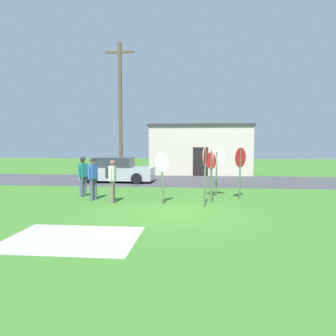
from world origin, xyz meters
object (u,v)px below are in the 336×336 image
stop_sign_rear_right (211,167)px  person_in_blue (83,174)px  stop_sign_center_cluster (205,167)px  person_with_sunhat (112,178)px  stop_sign_low_front (211,167)px  person_on_left (93,176)px  stop_sign_rear_left (162,169)px  utility_pole (120,109)px  stop_sign_nearest (240,163)px  parked_car_on_street (117,171)px  stop_sign_leaning_left (217,165)px

stop_sign_rear_right → person_in_blue: bearing=-178.5°
stop_sign_center_cluster → person_with_sunhat: stop_sign_center_cluster is taller
stop_sign_low_front → person_with_sunhat: size_ratio=1.24×
stop_sign_center_cluster → person_on_left: (-4.57, 0.98, -0.49)m
stop_sign_rear_right → stop_sign_rear_left: (-1.91, -1.56, -0.00)m
utility_pole → stop_sign_low_front: bearing=-53.3°
person_with_sunhat → stop_sign_nearest: bearing=14.1°
stop_sign_center_cluster → stop_sign_nearest: bearing=48.6°
person_with_sunhat → person_on_left: 1.11m
parked_car_on_street → stop_sign_center_cluster: 8.85m
stop_sign_low_front → stop_sign_nearest: stop_sign_nearest is taller
parked_car_on_street → stop_sign_rear_left: (3.55, -6.81, 0.66)m
parked_car_on_street → stop_sign_rear_right: (5.47, -5.25, 0.66)m
stop_sign_rear_left → person_with_sunhat: size_ratio=1.18×
utility_pole → stop_sign_leaning_left: utility_pole is taller
parked_car_on_street → stop_sign_low_front: size_ratio=2.07×
parked_car_on_street → person_in_blue: person_in_blue is taller
stop_sign_center_cluster → person_with_sunhat: bearing=173.4°
stop_sign_leaning_left → stop_sign_rear_right: stop_sign_leaning_left is taller
person_with_sunhat → person_on_left: (-0.96, 0.55, 0.00)m
utility_pole → person_on_left: (0.56, -6.97, -3.52)m
stop_sign_nearest → utility_pole: bearing=136.7°
stop_sign_leaning_left → parked_car_on_street: bearing=140.2°
stop_sign_nearest → person_on_left: size_ratio=1.27×
stop_sign_nearest → person_with_sunhat: bearing=-165.9°
stop_sign_rear_right → stop_sign_nearest: size_ratio=0.90×
person_on_left → stop_sign_leaning_left: bearing=15.1°
stop_sign_low_front → stop_sign_nearest: bearing=39.2°
parked_car_on_street → stop_sign_leaning_left: size_ratio=2.11×
stop_sign_nearest → person_in_blue: bearing=179.6°
stop_sign_rear_left → person_in_blue: size_ratio=1.14×
person_on_left → stop_sign_rear_left: bearing=-12.2°
utility_pole → stop_sign_rear_left: (3.52, -7.61, -3.16)m
stop_sign_leaning_left → person_in_blue: size_ratio=1.18×
stop_sign_rear_right → person_with_sunhat: stop_sign_rear_right is taller
person_with_sunhat → stop_sign_leaning_left: bearing=24.9°
utility_pole → person_in_blue: 7.13m
stop_sign_nearest → stop_sign_low_front: bearing=-140.8°
stop_sign_rear_right → stop_sign_rear_left: bearing=-140.8°
stop_sign_rear_right → person_in_blue: 5.60m
stop_sign_leaning_left → stop_sign_rear_left: 2.98m
parked_car_on_street → stop_sign_rear_right: stop_sign_rear_right is taller
parked_car_on_street → person_on_left: 6.21m
stop_sign_rear_right → person_in_blue: size_ratio=1.14×
stop_sign_center_cluster → stop_sign_low_front: bearing=69.0°
stop_sign_leaning_left → person_with_sunhat: (-4.18, -1.94, -0.42)m
parked_car_on_street → stop_sign_nearest: size_ratio=1.96×
stop_sign_low_front → person_with_sunhat: (-3.88, -0.28, -0.44)m
stop_sign_rear_right → person_with_sunhat: bearing=-159.3°
parked_car_on_street → stop_sign_nearest: 8.65m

